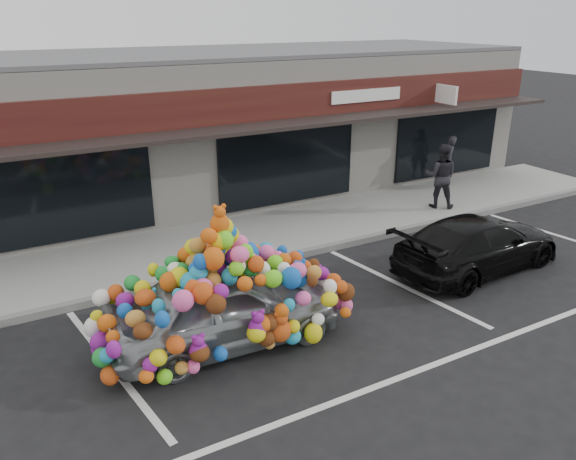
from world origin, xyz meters
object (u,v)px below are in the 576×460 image
black_sedan (478,244)px  pedestrian_b (441,176)px  toy_car (224,300)px  pedestrian_a (448,162)px

black_sedan → pedestrian_b: (2.02, 3.35, 0.45)m
toy_car → pedestrian_a: (9.71, 4.77, 0.13)m
black_sedan → pedestrian_b: pedestrian_b is taller
pedestrian_a → toy_car: bearing=-11.1°
pedestrian_a → pedestrian_b: bearing=3.0°
black_sedan → pedestrian_a: size_ratio=2.57×
toy_car → pedestrian_b: (8.08, 3.39, 0.22)m
toy_car → black_sedan: (6.06, 0.05, -0.23)m
black_sedan → pedestrian_b: size_ratio=2.31×
black_sedan → pedestrian_b: 3.93m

